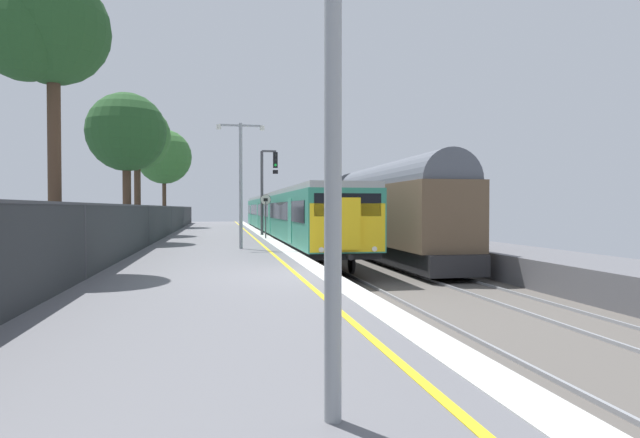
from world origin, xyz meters
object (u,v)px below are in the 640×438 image
signal_gantry (266,182)px  platform_lamp_near (333,2)px  background_tree_right (44,33)px  background_tree_centre (127,134)px  freight_train_adjacent_track (330,208)px  background_tree_left (138,139)px  commuter_train_at_platform (283,214)px  background_tree_back (164,158)px  speed_limit_sign (266,210)px  platform_lamp_mid (241,174)px

signal_gantry → platform_lamp_near: size_ratio=0.95×
signal_gantry → background_tree_right: background_tree_right is taller
background_tree_centre → background_tree_right: bearing=-90.4°
freight_train_adjacent_track → background_tree_left: background_tree_left is taller
commuter_train_at_platform → background_tree_left: (-9.43, -2.13, 4.80)m
background_tree_left → signal_gantry: bearing=-11.5°
commuter_train_at_platform → signal_gantry: 4.53m
commuter_train_at_platform → background_tree_right: size_ratio=4.95×
commuter_train_at_platform → background_tree_left: 10.79m
platform_lamp_near → background_tree_right: 12.80m
freight_train_adjacent_track → background_tree_back: 16.42m
background_tree_back → speed_limit_sign: bearing=-69.0°
background_tree_centre → signal_gantry: bearing=39.1°
background_tree_left → platform_lamp_mid: bearing=-65.2°
background_tree_left → background_tree_right: bearing=-88.6°
platform_lamp_near → background_tree_back: bearing=97.2°
background_tree_centre → background_tree_back: 21.18m
background_tree_centre → speed_limit_sign: bearing=16.8°
freight_train_adjacent_track → platform_lamp_near: bearing=-101.7°
speed_limit_sign → background_tree_back: (-7.33, 19.05, 4.52)m
commuter_train_at_platform → platform_lamp_near: bearing=-96.0°
signal_gantry → background_tree_centre: (-7.37, -5.99, 2.02)m
speed_limit_sign → background_tree_left: (-7.58, 5.48, 4.48)m
background_tree_right → freight_train_adjacent_track: bearing=62.6°
freight_train_adjacent_track → speed_limit_sign: (-5.85, -10.31, -0.09)m
commuter_train_at_platform → background_tree_right: (-8.93, -22.24, 5.07)m
signal_gantry → background_tree_centre: bearing=-140.9°
commuter_train_at_platform → background_tree_back: background_tree_back is taller
platform_lamp_near → signal_gantry: bearing=86.1°
background_tree_left → background_tree_back: size_ratio=0.96×
platform_lamp_mid → background_tree_centre: background_tree_centre is taller
background_tree_back → platform_lamp_near: bearing=-82.8°
platform_lamp_near → background_tree_left: 31.98m
platform_lamp_near → background_tree_right: (-5.43, 11.20, 3.00)m
commuter_train_at_platform → background_tree_back: size_ratio=4.58×
freight_train_adjacent_track → background_tree_centre: (-12.86, -12.43, 3.68)m
signal_gantry → platform_lamp_near: bearing=-93.9°
speed_limit_sign → background_tree_right: background_tree_right is taller
background_tree_right → background_tree_back: 33.67m
background_tree_right → platform_lamp_mid: bearing=53.3°
signal_gantry → background_tree_centre: background_tree_centre is taller
speed_limit_sign → background_tree_left: background_tree_left is taller
commuter_train_at_platform → background_tree_left: background_tree_left is taller
platform_lamp_near → background_tree_back: (-5.67, 44.88, 2.76)m
platform_lamp_near → platform_lamp_mid: size_ratio=1.08×
background_tree_back → platform_lamp_mid: bearing=-77.9°
platform_lamp_mid → background_tree_back: background_tree_back is taller
freight_train_adjacent_track → background_tree_centre: 18.26m
commuter_train_at_platform → speed_limit_sign: (-1.85, -7.61, 0.31)m
freight_train_adjacent_track → speed_limit_sign: 11.86m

